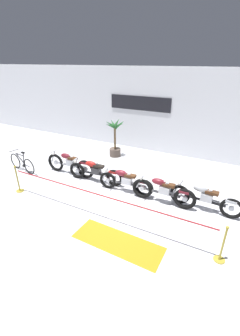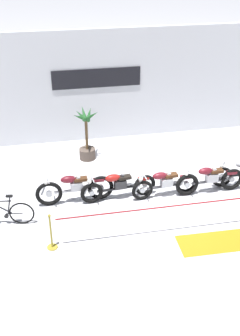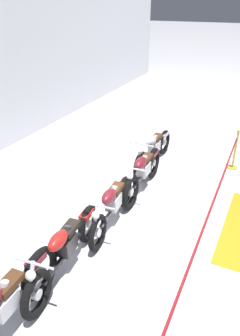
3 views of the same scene
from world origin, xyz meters
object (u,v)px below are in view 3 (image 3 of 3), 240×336
stanchion_mid_left (234,156)px  motorcycle_silver_4 (153,149)px  motorcycle_red_1 (65,249)px  motorcycle_maroon_0 (2,311)px  motorcycle_maroon_3 (143,173)px  stanchion_far_left (190,270)px  motorcycle_maroon_2 (112,205)px

stanchion_mid_left → motorcycle_silver_4: bearing=110.1°
motorcycle_red_1 → stanchion_mid_left: 5.25m
motorcycle_maroon_0 → motorcycle_maroon_3: bearing=-3.7°
motorcycle_maroon_3 → motorcycle_silver_4: size_ratio=0.97×
stanchion_far_left → stanchion_mid_left: same height
motorcycle_maroon_2 → motorcycle_silver_4: motorcycle_silver_4 is taller
motorcycle_silver_4 → motorcycle_red_1: bearing=-179.7°
motorcycle_maroon_0 → motorcycle_silver_4: 5.48m
stanchion_far_left → stanchion_mid_left: (4.75, 0.00, -0.34)m
motorcycle_silver_4 → stanchion_far_left: stanchion_far_left is taller
motorcycle_silver_4 → stanchion_far_left: size_ratio=0.33×
motorcycle_red_1 → motorcycle_silver_4: size_ratio=1.03×
stanchion_far_left → stanchion_mid_left: bearing=0.0°
motorcycle_maroon_2 → motorcycle_silver_4: (2.75, 0.16, 0.01)m
motorcycle_maroon_2 → motorcycle_maroon_3: size_ratio=0.95×
motorcycle_maroon_0 → motorcycle_maroon_2: 2.74m
motorcycle_maroon_0 → stanchion_mid_left: 6.51m
motorcycle_red_1 → motorcycle_maroon_3: bearing=-4.0°
motorcycle_silver_4 → stanchion_mid_left: (0.71, -1.95, -0.10)m
motorcycle_maroon_2 → stanchion_mid_left: (3.47, -1.79, -0.10)m
motorcycle_maroon_3 → stanchion_mid_left: 2.67m
motorcycle_maroon_0 → motorcycle_maroon_2: bearing=-4.2°
motorcycle_maroon_2 → stanchion_mid_left: size_ratio=2.01×
motorcycle_maroon_0 → motorcycle_maroon_3: size_ratio=1.06×
motorcycle_maroon_3 → motorcycle_silver_4: (1.32, 0.22, -0.00)m
motorcycle_silver_4 → stanchion_far_left: (-4.04, -1.95, 0.23)m
stanchion_mid_left → motorcycle_maroon_2: bearing=152.7°
motorcycle_maroon_0 → motorcycle_maroon_3: 4.17m
motorcycle_maroon_0 → motorcycle_maroon_2: (2.73, -0.20, -0.03)m
motorcycle_maroon_2 → stanchion_mid_left: 3.90m
motorcycle_maroon_0 → stanchion_far_left: size_ratio=0.34×
motorcycle_red_1 → motorcycle_maroon_2: (1.42, -0.13, 0.00)m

